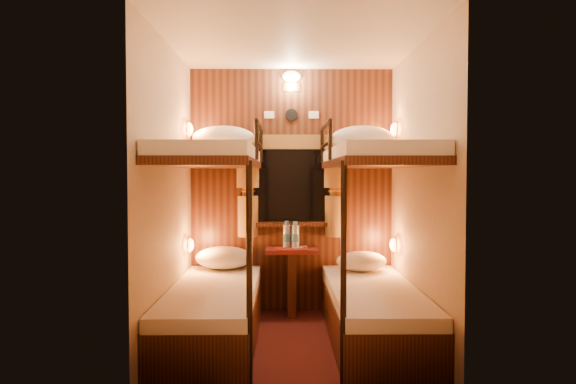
{
  "coord_description": "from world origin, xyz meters",
  "views": [
    {
      "loc": [
        -0.09,
        -4.07,
        1.36
      ],
      "look_at": [
        -0.04,
        0.15,
        1.22
      ],
      "focal_mm": 32.0,
      "sensor_mm": 36.0,
      "label": 1
    }
  ],
  "objects_px": {
    "bunk_right": "(373,273)",
    "table": "(292,272)",
    "bottle_left": "(287,236)",
    "bottle_right": "(296,236)",
    "bunk_left": "(214,273)"
  },
  "relations": [
    {
      "from": "table",
      "to": "bottle_left",
      "type": "height_order",
      "value": "bottle_left"
    },
    {
      "from": "bunk_left",
      "to": "bottle_right",
      "type": "height_order",
      "value": "bunk_left"
    },
    {
      "from": "table",
      "to": "bunk_left",
      "type": "bearing_deg",
      "value": -129.67
    },
    {
      "from": "table",
      "to": "bottle_right",
      "type": "xyz_separation_m",
      "value": [
        0.04,
        0.01,
        0.35
      ]
    },
    {
      "from": "bunk_left",
      "to": "bunk_right",
      "type": "bearing_deg",
      "value": 0.0
    },
    {
      "from": "bunk_left",
      "to": "table",
      "type": "relative_size",
      "value": 2.9
    },
    {
      "from": "bottle_left",
      "to": "bunk_right",
      "type": "bearing_deg",
      "value": -49.33
    },
    {
      "from": "bunk_right",
      "to": "bottle_left",
      "type": "xyz_separation_m",
      "value": [
        -0.7,
        0.81,
        0.2
      ]
    },
    {
      "from": "bunk_left",
      "to": "table",
      "type": "distance_m",
      "value": 1.02
    },
    {
      "from": "bottle_left",
      "to": "table",
      "type": "bearing_deg",
      "value": -31.17
    },
    {
      "from": "table",
      "to": "bottle_left",
      "type": "distance_m",
      "value": 0.35
    },
    {
      "from": "bunk_right",
      "to": "bottle_right",
      "type": "relative_size",
      "value": 7.32
    },
    {
      "from": "bottle_right",
      "to": "bunk_left",
      "type": "bearing_deg",
      "value": -130.98
    },
    {
      "from": "bunk_right",
      "to": "bottle_left",
      "type": "height_order",
      "value": "bunk_right"
    },
    {
      "from": "bunk_right",
      "to": "table",
      "type": "height_order",
      "value": "bunk_right"
    }
  ]
}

